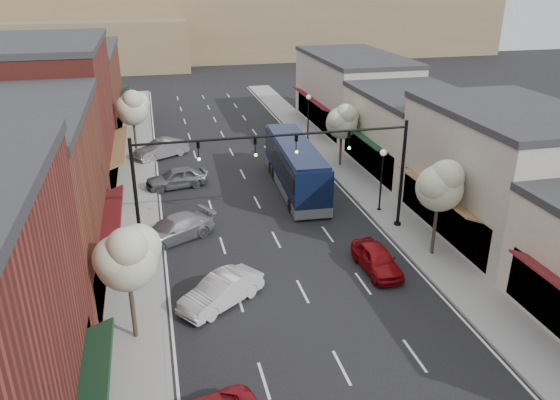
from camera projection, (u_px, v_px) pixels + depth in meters
ground at (314, 313)px, 26.21m from camera, size 160.00×160.00×0.00m
sidewalk_left at (136, 189)px, 40.96m from camera, size 2.80×73.00×0.15m
sidewalk_right at (347, 171)px, 44.56m from camera, size 2.80×73.00×0.15m
curb_left at (155, 187)px, 41.26m from camera, size 0.25×73.00×0.17m
curb_right at (331, 173)px, 44.26m from camera, size 0.25×73.00×0.17m
bldg_left_midnear at (3, 204)px, 26.73m from camera, size 10.14×14.10×9.40m
bldg_left_midfar at (44, 119)px, 38.98m from camera, size 10.14×14.10×10.90m
bldg_left_far at (72, 92)px, 53.81m from camera, size 10.14×18.10×8.40m
bldg_right_midnear at (504, 173)px, 33.01m from camera, size 9.14×12.10×7.90m
bldg_right_midfar at (413, 132)px, 44.05m from camera, size 9.14×12.10×6.40m
bldg_right_far at (353, 91)px, 56.41m from camera, size 9.14×16.10×7.40m
hill_far at (179, 23)px, 104.53m from camera, size 120.00×30.00×12.00m
hill_near at (31, 45)px, 89.19m from camera, size 50.00×20.00×8.00m
signal_mast_right at (367, 161)px, 32.79m from camera, size 8.22×0.46×7.00m
signal_mast_left at (178, 176)px, 30.38m from camera, size 8.22×0.46×7.00m
tree_right_near at (441, 184)px, 29.81m from camera, size 2.85×2.65×5.95m
tree_right_far at (343, 120)px, 44.32m from camera, size 2.85×2.65×5.43m
tree_left_near at (127, 256)px, 22.75m from camera, size 2.85×2.65×5.69m
tree_left_far at (132, 107)px, 45.90m from camera, size 2.85×2.65×6.13m
lamp_post_near at (382, 170)px, 36.13m from camera, size 0.44×0.44×4.44m
lamp_post_far at (308, 110)px, 51.81m from camera, size 0.44×0.44×4.44m
coach_bus at (295, 166)px, 40.36m from camera, size 3.12×11.86×3.59m
red_hatchback at (377, 259)px, 29.71m from camera, size 1.83×4.24×1.42m
parked_car_b at (221, 291)px, 26.67m from camera, size 4.63×3.93×1.50m
parked_car_c at (174, 229)px, 33.08m from camera, size 5.50×4.24×1.49m
parked_car_d at (177, 178)px, 41.15m from camera, size 4.87×2.69×1.57m
parked_car_e at (161, 149)px, 47.71m from camera, size 5.00×3.85×1.58m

